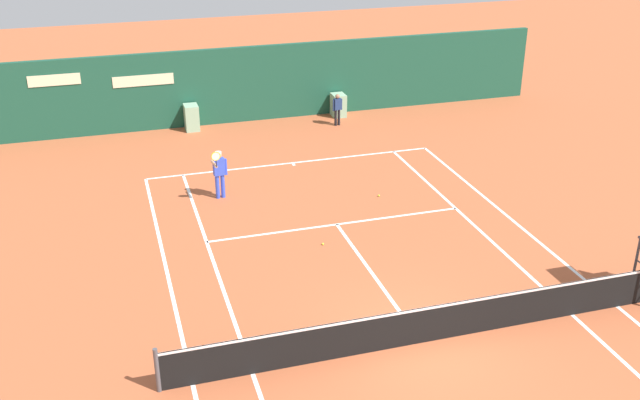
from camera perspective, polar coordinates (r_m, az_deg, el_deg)
name	(u,v)px	position (r m, az deg, el deg)	size (l,w,h in m)	color
ground_plane	(412,329)	(18.20, 7.03, -9.71)	(80.00, 80.00, 0.01)	#B25633
tennis_net	(423,324)	(17.49, 7.87, -9.33)	(12.10, 0.10, 1.07)	#4C4C51
sponsor_back_wall	(259,84)	(31.92, -4.64, 8.78)	(25.00, 1.02, 3.17)	#194C38
player_on_baseline	(219,170)	(24.50, -7.68, 2.25)	(0.59, 0.72, 1.85)	blue
ball_kid_left_post	(337,107)	(31.29, 1.33, 7.06)	(0.44, 0.23, 1.34)	black
tennis_ball_mid_court	(323,244)	(21.69, 0.22, -3.36)	(0.07, 0.07, 0.07)	#CCE033
tennis_ball_near_service_line	(379,196)	(24.83, 4.51, 0.34)	(0.07, 0.07, 0.07)	#CCE033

